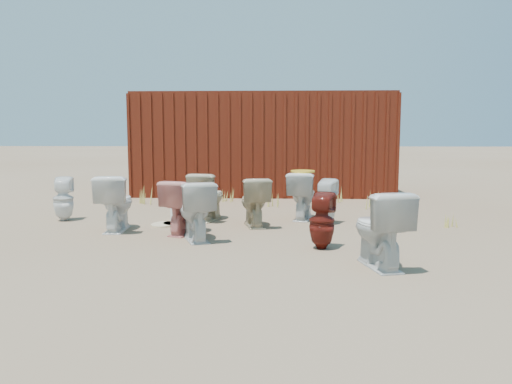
{
  "coord_description": "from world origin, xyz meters",
  "views": [
    {
      "loc": [
        0.32,
        -7.15,
        1.46
      ],
      "look_at": [
        0.0,
        0.6,
        0.55
      ],
      "focal_mm": 35.0,
      "sensor_mm": 36.0,
      "label": 1
    }
  ],
  "objects_px": {
    "toilet_front_maroon": "(322,221)",
    "toilet_front_e": "(380,229)",
    "toilet_back_yellowlid": "(302,196)",
    "shipping_container": "(264,144)",
    "loose_tank": "(186,210)",
    "toilet_back_beige_right": "(208,196)",
    "toilet_back_beige_left": "(254,202)",
    "toilet_front_c": "(195,210)",
    "toilet_front_pink": "(186,207)",
    "toilet_back_a": "(63,199)",
    "toilet_back_e": "(326,202)",
    "toilet_front_a": "(116,203)"
  },
  "relations": [
    {
      "from": "toilet_front_e",
      "to": "toilet_back_beige_right",
      "type": "bearing_deg",
      "value": -64.89
    },
    {
      "from": "toilet_front_maroon",
      "to": "toilet_back_yellowlid",
      "type": "height_order",
      "value": "toilet_back_yellowlid"
    },
    {
      "from": "shipping_container",
      "to": "toilet_back_yellowlid",
      "type": "bearing_deg",
      "value": -78.8
    },
    {
      "from": "toilet_front_a",
      "to": "toilet_back_e",
      "type": "relative_size",
      "value": 1.15
    },
    {
      "from": "shipping_container",
      "to": "toilet_back_yellowlid",
      "type": "relative_size",
      "value": 7.4
    },
    {
      "from": "toilet_back_beige_right",
      "to": "toilet_front_maroon",
      "type": "bearing_deg",
      "value": 144.94
    },
    {
      "from": "toilet_front_pink",
      "to": "toilet_front_c",
      "type": "bearing_deg",
      "value": 139.78
    },
    {
      "from": "toilet_front_pink",
      "to": "toilet_back_yellowlid",
      "type": "xyz_separation_m",
      "value": [
        1.77,
        1.33,
        0.01
      ]
    },
    {
      "from": "shipping_container",
      "to": "toilet_back_beige_right",
      "type": "relative_size",
      "value": 7.42
    },
    {
      "from": "loose_tank",
      "to": "toilet_back_yellowlid",
      "type": "bearing_deg",
      "value": 16.75
    },
    {
      "from": "toilet_front_pink",
      "to": "toilet_back_e",
      "type": "xyz_separation_m",
      "value": [
        2.13,
        0.87,
        -0.03
      ]
    },
    {
      "from": "toilet_front_a",
      "to": "toilet_front_c",
      "type": "bearing_deg",
      "value": 151.09
    },
    {
      "from": "toilet_back_a",
      "to": "loose_tank",
      "type": "bearing_deg",
      "value": 170.29
    },
    {
      "from": "shipping_container",
      "to": "toilet_front_pink",
      "type": "xyz_separation_m",
      "value": [
        -1.0,
        -5.2,
        -0.8
      ]
    },
    {
      "from": "toilet_front_maroon",
      "to": "toilet_back_e",
      "type": "xyz_separation_m",
      "value": [
        0.23,
        1.76,
        0.01
      ]
    },
    {
      "from": "toilet_back_beige_left",
      "to": "loose_tank",
      "type": "height_order",
      "value": "toilet_back_beige_left"
    },
    {
      "from": "shipping_container",
      "to": "toilet_front_pink",
      "type": "distance_m",
      "value": 5.35
    },
    {
      "from": "shipping_container",
      "to": "toilet_front_a",
      "type": "distance_m",
      "value": 5.48
    },
    {
      "from": "toilet_back_e",
      "to": "loose_tank",
      "type": "relative_size",
      "value": 1.47
    },
    {
      "from": "toilet_front_pink",
      "to": "toilet_back_e",
      "type": "height_order",
      "value": "toilet_front_pink"
    },
    {
      "from": "shipping_container",
      "to": "loose_tank",
      "type": "bearing_deg",
      "value": -106.69
    },
    {
      "from": "shipping_container",
      "to": "toilet_back_beige_right",
      "type": "bearing_deg",
      "value": -101.7
    },
    {
      "from": "toilet_front_maroon",
      "to": "toilet_back_yellowlid",
      "type": "xyz_separation_m",
      "value": [
        -0.13,
        2.21,
        0.05
      ]
    },
    {
      "from": "toilet_front_maroon",
      "to": "toilet_back_yellowlid",
      "type": "bearing_deg",
      "value": -69.08
    },
    {
      "from": "toilet_front_a",
      "to": "toilet_front_c",
      "type": "xyz_separation_m",
      "value": [
        1.31,
        -0.62,
        -0.01
      ]
    },
    {
      "from": "toilet_back_e",
      "to": "toilet_front_c",
      "type": "bearing_deg",
      "value": 58.51
    },
    {
      "from": "toilet_front_e",
      "to": "toilet_front_maroon",
      "type": "bearing_deg",
      "value": -70.34
    },
    {
      "from": "toilet_front_maroon",
      "to": "toilet_back_yellowlid",
      "type": "relative_size",
      "value": 0.88
    },
    {
      "from": "toilet_front_a",
      "to": "toilet_back_beige_left",
      "type": "distance_m",
      "value": 2.11
    },
    {
      "from": "toilet_front_e",
      "to": "toilet_back_yellowlid",
      "type": "xyz_separation_m",
      "value": [
        -0.68,
        3.07,
        -0.02
      ]
    },
    {
      "from": "toilet_front_maroon",
      "to": "toilet_back_beige_right",
      "type": "bearing_deg",
      "value": -32.16
    },
    {
      "from": "toilet_front_c",
      "to": "toilet_front_maroon",
      "type": "xyz_separation_m",
      "value": [
        1.69,
        -0.46,
        -0.05
      ]
    },
    {
      "from": "shipping_container",
      "to": "loose_tank",
      "type": "xyz_separation_m",
      "value": [
        -1.21,
        -4.03,
        -1.02
      ]
    },
    {
      "from": "toilet_front_a",
      "to": "toilet_front_e",
      "type": "height_order",
      "value": "toilet_front_e"
    },
    {
      "from": "shipping_container",
      "to": "toilet_front_e",
      "type": "bearing_deg",
      "value": -78.22
    },
    {
      "from": "toilet_back_a",
      "to": "toilet_back_beige_right",
      "type": "relative_size",
      "value": 0.91
    },
    {
      "from": "toilet_front_maroon",
      "to": "toilet_front_e",
      "type": "relative_size",
      "value": 0.84
    },
    {
      "from": "toilet_front_pink",
      "to": "toilet_back_beige_right",
      "type": "height_order",
      "value": "toilet_back_beige_right"
    },
    {
      "from": "toilet_front_c",
      "to": "toilet_front_pink",
      "type": "bearing_deg",
      "value": -84.46
    },
    {
      "from": "toilet_back_beige_left",
      "to": "toilet_back_e",
      "type": "height_order",
      "value": "toilet_back_beige_left"
    },
    {
      "from": "toilet_front_e",
      "to": "toilet_back_beige_left",
      "type": "bearing_deg",
      "value": -71.08
    },
    {
      "from": "toilet_front_a",
      "to": "toilet_front_pink",
      "type": "relative_size",
      "value": 1.06
    },
    {
      "from": "toilet_back_beige_right",
      "to": "toilet_front_e",
      "type": "bearing_deg",
      "value": 142.88
    },
    {
      "from": "toilet_front_a",
      "to": "toilet_back_e",
      "type": "height_order",
      "value": "toilet_front_a"
    },
    {
      "from": "toilet_front_pink",
      "to": "toilet_front_maroon",
      "type": "height_order",
      "value": "toilet_front_pink"
    },
    {
      "from": "toilet_front_pink",
      "to": "toilet_back_e",
      "type": "distance_m",
      "value": 2.3
    },
    {
      "from": "toilet_front_maroon",
      "to": "toilet_front_e",
      "type": "bearing_deg",
      "value": 140.33
    },
    {
      "from": "toilet_back_beige_right",
      "to": "toilet_back_beige_left",
      "type": "bearing_deg",
      "value": 161.04
    },
    {
      "from": "toilet_front_maroon",
      "to": "toilet_back_a",
      "type": "height_order",
      "value": "toilet_back_a"
    },
    {
      "from": "toilet_back_beige_left",
      "to": "toilet_back_e",
      "type": "relative_size",
      "value": 1.07
    }
  ]
}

